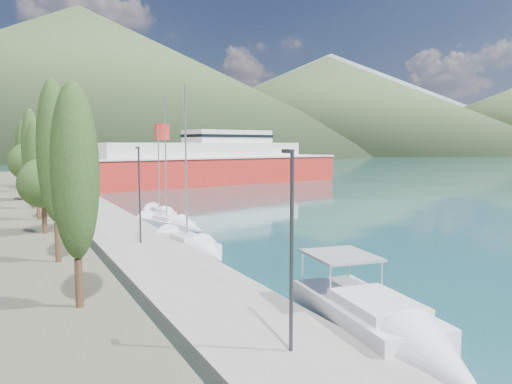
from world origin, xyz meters
TOP-DOWN VIEW (x-y plane):
  - ground at (0.00, 120.00)m, footprint 1400.00×1400.00m
  - quay at (-9.00, 26.00)m, footprint 5.00×88.00m
  - hills_far at (138.59, 618.73)m, footprint 1480.00×900.00m
  - hills_near at (98.04, 372.50)m, footprint 1010.00×520.00m
  - tree_row at (-14.10, 33.25)m, footprint 4.24×63.91m
  - lamp_posts at (-9.00, 14.11)m, footprint 0.15×42.76m
  - motor_cruiser at (-5.30, -6.35)m, footprint 4.07×9.74m
  - sailboat_near at (-5.79, 10.70)m, footprint 3.27×8.36m
  - sailboat_mid at (-3.92, 20.52)m, footprint 4.54×8.48m
  - sailboat_far at (-3.25, 26.90)m, footprint 2.19×6.56m
  - ferry at (14.78, 64.18)m, footprint 56.27×22.00m

SIDE VIEW (x-z plane):
  - ground at x=0.00m, z-range 0.00..0.00m
  - sailboat_far at x=-3.25m, z-range -4.52..5.08m
  - sailboat_mid at x=-3.92m, z-range -5.62..6.20m
  - sailboat_near at x=-5.79m, z-range -5.54..6.17m
  - quay at x=-9.00m, z-range 0.00..0.80m
  - motor_cruiser at x=-5.30m, z-range -1.17..2.32m
  - ferry at x=14.78m, z-range -2.14..8.80m
  - lamp_posts at x=-9.00m, z-range 1.05..7.11m
  - tree_row at x=-14.10m, z-range 0.74..10.53m
  - hills_near at x=98.04m, z-range -8.32..106.68m
  - hills_far at x=138.59m, z-range -12.61..167.39m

